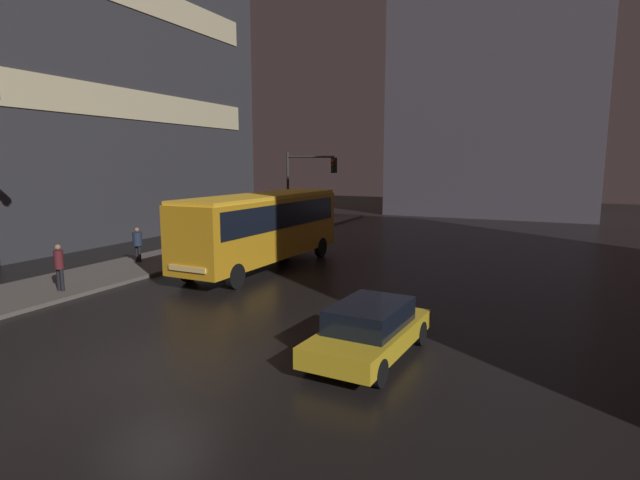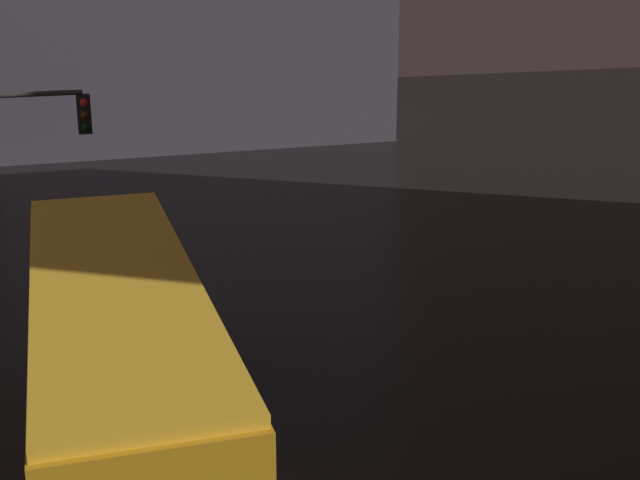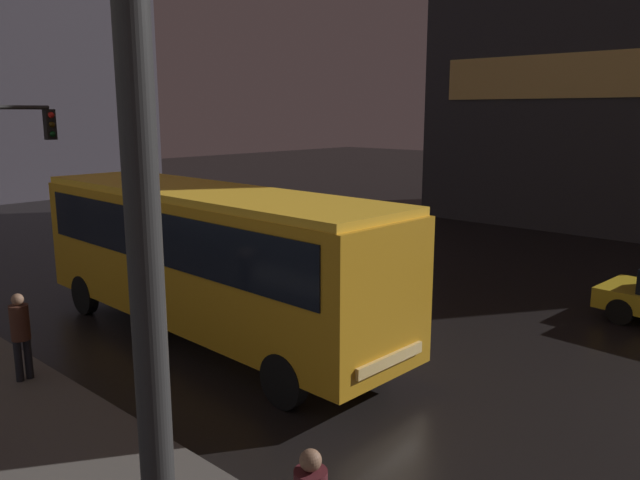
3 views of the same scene
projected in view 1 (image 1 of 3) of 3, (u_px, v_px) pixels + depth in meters
The scene contains 10 objects.
ground_plane at pixel (155, 367), 12.01m from camera, with size 120.00×120.00×0.00m, color black.
sidewalk_left at pixel (160, 260), 24.70m from camera, with size 4.00×48.00×0.15m.
building_left_tower at pixel (55, 52), 31.05m from camera, with size 10.07×29.43×23.43m.
building_far_backdrop at pixel (498, 55), 46.43m from camera, with size 18.07×12.00×29.53m.
bus_near at pixel (262, 223), 23.00m from camera, with size 2.82×10.42×3.44m.
car_taxi at pixel (370, 329), 12.54m from camera, with size 2.14×4.45×1.40m.
pedestrian_near at pixel (137, 241), 23.86m from camera, with size 0.46×0.46×1.66m.
pedestrian_mid at pixel (59, 264), 18.43m from camera, with size 0.46×0.46×1.75m.
pedestrian_far at pixel (200, 238), 25.22m from camera, with size 0.40×0.40×1.68m.
traffic_light_main at pixel (305, 181), 30.40m from camera, with size 3.35×0.35×5.51m.
Camera 1 is at (8.41, -8.66, 4.88)m, focal length 28.00 mm.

